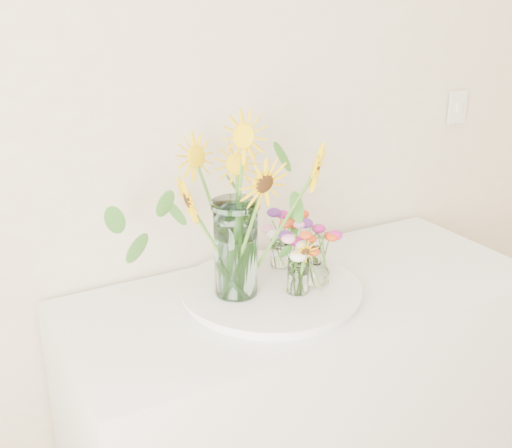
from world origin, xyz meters
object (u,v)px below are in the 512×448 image
small_vase_a (298,277)px  small_vase_b (316,266)px  small_vase_c (280,251)px  mason_jar (236,249)px  tray (271,292)px  counter (302,417)px

small_vase_a → small_vase_b: bearing=16.7°
small_vase_c → mason_jar: bearing=-154.3°
mason_jar → small_vase_c: bearing=25.7°
small_vase_b → small_vase_a: bearing=-163.3°
small_vase_a → small_vase_b: size_ratio=0.87×
small_vase_b → tray: bearing=160.6°
small_vase_a → small_vase_c: bearing=74.5°
mason_jar → small_vase_b: (0.23, -0.06, -0.08)m
mason_jar → small_vase_a: 0.19m
small_vase_b → mason_jar: bearing=166.2°
small_vase_b → small_vase_c: small_vase_b is taller
mason_jar → small_vase_a: (0.15, -0.08, -0.09)m
small_vase_a → small_vase_c: (0.05, 0.17, 0.00)m
tray → small_vase_c: small_vase_c is taller
tray → small_vase_b: bearing=-19.4°
counter → mason_jar: (-0.21, 0.03, 0.61)m
tray → small_vase_b: size_ratio=4.18×
tray → mason_jar: (-0.10, 0.01, 0.15)m
mason_jar → small_vase_a: bearing=-27.2°
tray → mason_jar: 0.18m
counter → tray: size_ratio=2.87×
counter → mason_jar: bearing=172.6°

